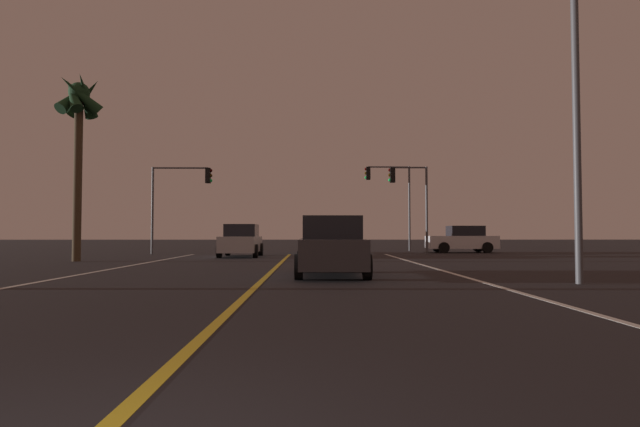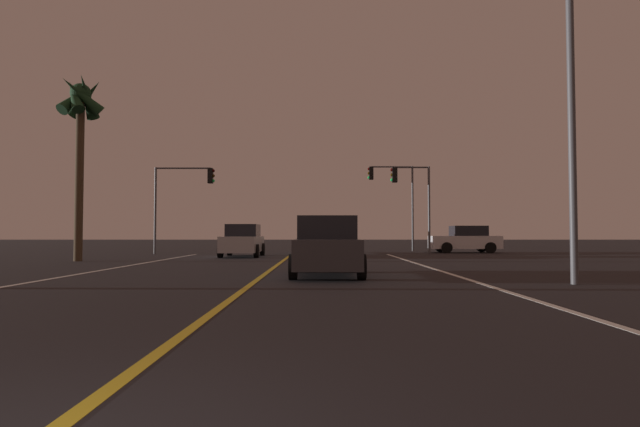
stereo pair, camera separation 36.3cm
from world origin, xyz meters
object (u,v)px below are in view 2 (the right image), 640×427
object	(u,v)px
car_lead_same_lane	(325,247)
car_oncoming	(241,241)
traffic_light_far_right	(390,188)
street_lamp_right_near	(551,79)
palm_tree_left_mid	(79,113)
car_ahead_far	(330,240)
traffic_light_near_right	(409,189)
car_crossing_side	(464,240)
traffic_light_near_left	(183,189)

from	to	relation	value
car_lead_same_lane	car_oncoming	distance (m)	13.16
traffic_light_far_right	street_lamp_right_near	distance (m)	23.91
car_oncoming	street_lamp_right_near	bearing A→B (deg)	33.08
car_oncoming	palm_tree_left_mid	size ratio (longest dim) A/B	0.52
car_ahead_far	traffic_light_near_right	world-z (taller)	traffic_light_near_right
car_lead_same_lane	car_oncoming	size ratio (longest dim) A/B	1.00
car_crossing_side	palm_tree_left_mid	distance (m)	23.03
car_ahead_far	palm_tree_left_mid	xyz separation A→B (m)	(-11.34, -8.81, 5.75)
car_lead_same_lane	car_oncoming	world-z (taller)	same
traffic_light_near_right	car_lead_same_lane	bearing A→B (deg)	71.94
traffic_light_near_right	car_oncoming	bearing A→B (deg)	20.20
car_lead_same_lane	traffic_light_near_right	bearing A→B (deg)	-18.06
car_lead_same_lane	traffic_light_near_left	size ratio (longest dim) A/B	0.84
car_ahead_far	street_lamp_right_near	size ratio (longest dim) A/B	0.55
car_ahead_far	car_crossing_side	bearing A→B (deg)	-80.99
car_crossing_side	traffic_light_far_right	bearing A→B (deg)	-38.18
car_ahead_far	traffic_light_far_right	bearing A→B (deg)	-42.80
palm_tree_left_mid	car_ahead_far	bearing A→B (deg)	37.86
traffic_light_near_left	car_oncoming	bearing A→B (deg)	-41.19
car_lead_same_lane	palm_tree_left_mid	distance (m)	14.61
palm_tree_left_mid	street_lamp_right_near	bearing A→B (deg)	-32.66
traffic_light_near_left	traffic_light_far_right	bearing A→B (deg)	22.83
car_crossing_side	traffic_light_near_right	bearing A→B (deg)	29.77
traffic_light_near_left	palm_tree_left_mid	size ratio (longest dim) A/B	0.62
street_lamp_right_near	car_ahead_far	bearing A→B (deg)	-75.62
traffic_light_near_left	traffic_light_near_right	bearing A→B (deg)	0.00
car_crossing_side	traffic_light_far_right	xyz separation A→B (m)	(-4.20, 3.30, 3.56)
car_ahead_far	traffic_light_near_left	size ratio (longest dim) A/B	0.84
car_ahead_far	car_lead_same_lane	bearing A→B (deg)	178.21
car_crossing_side	traffic_light_near_right	world-z (taller)	traffic_light_near_right
car_lead_same_lane	street_lamp_right_near	distance (m)	7.29
car_crossing_side	traffic_light_near_right	size ratio (longest dim) A/B	0.83
traffic_light_near_right	street_lamp_right_near	size ratio (longest dim) A/B	0.66
car_crossing_side	traffic_light_far_right	world-z (taller)	traffic_light_far_right
traffic_light_near_right	palm_tree_left_mid	bearing A→B (deg)	26.45
traffic_light_near_right	traffic_light_near_left	distance (m)	13.43
car_crossing_side	street_lamp_right_near	size ratio (longest dim) A/B	0.55
car_lead_same_lane	traffic_light_far_right	size ratio (longest dim) A/B	0.72
car_oncoming	traffic_light_near_right	size ratio (longest dim) A/B	0.83
car_oncoming	traffic_light_near_right	world-z (taller)	traffic_light_near_right
car_crossing_side	palm_tree_left_mid	world-z (taller)	palm_tree_left_mid
traffic_light_far_right	palm_tree_left_mid	xyz separation A→B (m)	(-15.65, -13.47, 2.20)
car_crossing_side	car_lead_same_lane	distance (m)	20.25
car_oncoming	car_ahead_far	bearing A→B (deg)	132.12
car_lead_same_lane	street_lamp_right_near	xyz separation A→B (m)	(5.46, -2.47, 4.15)
car_crossing_side	traffic_light_near_left	distance (m)	17.67
car_lead_same_lane	palm_tree_left_mid	xyz separation A→B (m)	(-10.82, 7.96, 5.75)
car_ahead_far	car_oncoming	world-z (taller)	same
palm_tree_left_mid	traffic_light_near_right	bearing A→B (deg)	26.45
car_oncoming	street_lamp_right_near	distance (m)	18.28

